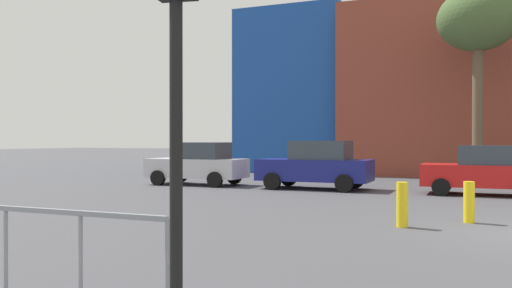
{
  "coord_description": "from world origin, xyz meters",
  "views": [
    {
      "loc": [
        -1.34,
        -11.5,
        1.83
      ],
      "look_at": [
        -9.08,
        6.94,
        1.71
      ],
      "focal_mm": 37.27,
      "sensor_mm": 36.0,
      "label": 1
    }
  ],
  "objects_px": {
    "parked_car_1": "(316,165)",
    "traffic_light_near_left": "(175,17)",
    "parked_car_0": "(198,164)",
    "bare_tree_0": "(478,23)",
    "bollard_yellow_1": "(402,205)",
    "parked_car_2": "(484,170)",
    "bollard_yellow_0": "(469,202)"
  },
  "relations": [
    {
      "from": "bare_tree_0",
      "to": "traffic_light_near_left",
      "type": "bearing_deg",
      "value": -96.96
    },
    {
      "from": "parked_car_2",
      "to": "bollard_yellow_1",
      "type": "xyz_separation_m",
      "value": [
        -1.65,
        -7.87,
        -0.36
      ]
    },
    {
      "from": "parked_car_1",
      "to": "traffic_light_near_left",
      "type": "bearing_deg",
      "value": 101.61
    },
    {
      "from": "bare_tree_0",
      "to": "parked_car_0",
      "type": "bearing_deg",
      "value": -153.85
    },
    {
      "from": "traffic_light_near_left",
      "to": "bollard_yellow_1",
      "type": "xyz_separation_m",
      "value": [
        1.06,
        7.4,
        -2.48
      ]
    },
    {
      "from": "bollard_yellow_0",
      "to": "parked_car_0",
      "type": "bearing_deg",
      "value": 147.79
    },
    {
      "from": "parked_car_2",
      "to": "parked_car_1",
      "type": "bearing_deg",
      "value": 0.0
    },
    {
      "from": "parked_car_2",
      "to": "bare_tree_0",
      "type": "height_order",
      "value": "bare_tree_0"
    },
    {
      "from": "parked_car_1",
      "to": "bollard_yellow_0",
      "type": "distance_m",
      "value": 8.66
    },
    {
      "from": "parked_car_0",
      "to": "parked_car_2",
      "type": "xyz_separation_m",
      "value": [
        10.94,
        0.0,
        -0.05
      ]
    },
    {
      "from": "bare_tree_0",
      "to": "bollard_yellow_0",
      "type": "xyz_separation_m",
      "value": [
        -0.16,
        -11.95,
        -6.45
      ]
    },
    {
      "from": "parked_car_0",
      "to": "traffic_light_near_left",
      "type": "distance_m",
      "value": 17.47
    },
    {
      "from": "parked_car_0",
      "to": "bollard_yellow_1",
      "type": "bearing_deg",
      "value": 139.74
    },
    {
      "from": "parked_car_1",
      "to": "bollard_yellow_0",
      "type": "relative_size",
      "value": 4.59
    },
    {
      "from": "bare_tree_0",
      "to": "bollard_yellow_1",
      "type": "bearing_deg",
      "value": -96.31
    },
    {
      "from": "parked_car_2",
      "to": "bollard_yellow_0",
      "type": "relative_size",
      "value": 4.2
    },
    {
      "from": "parked_car_1",
      "to": "parked_car_2",
      "type": "distance_m",
      "value": 5.84
    },
    {
      "from": "parked_car_0",
      "to": "bare_tree_0",
      "type": "bearing_deg",
      "value": -153.85
    },
    {
      "from": "traffic_light_near_left",
      "to": "bollard_yellow_0",
      "type": "xyz_separation_m",
      "value": [
        2.35,
        8.59,
        -2.5
      ]
    },
    {
      "from": "bare_tree_0",
      "to": "bollard_yellow_1",
      "type": "relative_size",
      "value": 8.82
    },
    {
      "from": "parked_car_2",
      "to": "bollard_yellow_0",
      "type": "distance_m",
      "value": 6.69
    },
    {
      "from": "traffic_light_near_left",
      "to": "bare_tree_0",
      "type": "xyz_separation_m",
      "value": [
        2.51,
        20.55,
        3.95
      ]
    },
    {
      "from": "parked_car_0",
      "to": "parked_car_2",
      "type": "bearing_deg",
      "value": -180.0
    },
    {
      "from": "parked_car_1",
      "to": "parked_car_2",
      "type": "height_order",
      "value": "parked_car_1"
    },
    {
      "from": "parked_car_2",
      "to": "parked_car_0",
      "type": "bearing_deg",
      "value": 0.0
    },
    {
      "from": "bollard_yellow_0",
      "to": "parked_car_1",
      "type": "bearing_deg",
      "value": 129.45
    },
    {
      "from": "traffic_light_near_left",
      "to": "bollard_yellow_0",
      "type": "bearing_deg",
      "value": 153.47
    },
    {
      "from": "parked_car_0",
      "to": "parked_car_2",
      "type": "distance_m",
      "value": 10.94
    },
    {
      "from": "parked_car_0",
      "to": "bollard_yellow_1",
      "type": "relative_size",
      "value": 4.27
    },
    {
      "from": "bare_tree_0",
      "to": "bollard_yellow_0",
      "type": "distance_m",
      "value": 13.58
    },
    {
      "from": "parked_car_0",
      "to": "bare_tree_0",
      "type": "relative_size",
      "value": 0.48
    },
    {
      "from": "parked_car_2",
      "to": "bollard_yellow_1",
      "type": "distance_m",
      "value": 8.05
    }
  ]
}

